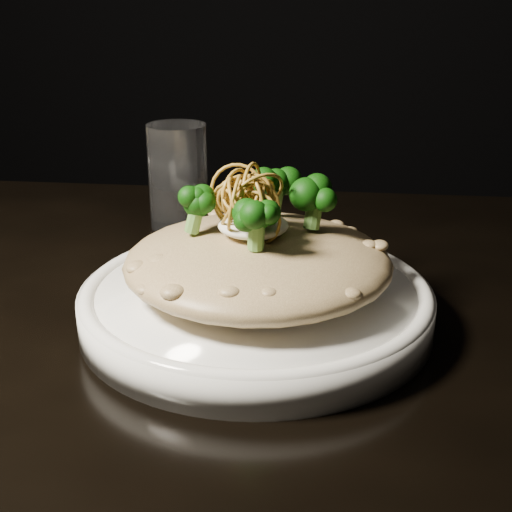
# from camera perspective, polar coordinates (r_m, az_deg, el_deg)

# --- Properties ---
(table) EXTENTS (1.10, 0.80, 0.75)m
(table) POSITION_cam_1_polar(r_m,az_deg,el_deg) (0.59, -7.92, -13.38)
(table) COLOR black
(table) RESTS_ON ground
(plate) EXTENTS (0.27, 0.27, 0.03)m
(plate) POSITION_cam_1_polar(r_m,az_deg,el_deg) (0.55, 0.00, -3.95)
(plate) COLOR white
(plate) RESTS_ON table
(risotto) EXTENTS (0.20, 0.20, 0.04)m
(risotto) POSITION_cam_1_polar(r_m,az_deg,el_deg) (0.54, 0.15, -0.44)
(risotto) COLOR brown
(risotto) RESTS_ON plate
(broccoli) EXTENTS (0.13, 0.13, 0.05)m
(broccoli) POSITION_cam_1_polar(r_m,az_deg,el_deg) (0.53, -0.27, 4.42)
(broccoli) COLOR black
(broccoli) RESTS_ON risotto
(cheese) EXTENTS (0.05, 0.05, 0.01)m
(cheese) POSITION_cam_1_polar(r_m,az_deg,el_deg) (0.53, -0.22, 2.48)
(cheese) COLOR white
(cheese) RESTS_ON risotto
(shallots) EXTENTS (0.05, 0.05, 0.03)m
(shallots) POSITION_cam_1_polar(r_m,az_deg,el_deg) (0.52, -0.53, 4.81)
(shallots) COLOR brown
(shallots) RESTS_ON cheese
(drinking_glass) EXTENTS (0.06, 0.06, 0.11)m
(drinking_glass) POSITION_cam_1_polar(r_m,az_deg,el_deg) (0.76, -6.26, 6.36)
(drinking_glass) COLOR white
(drinking_glass) RESTS_ON table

